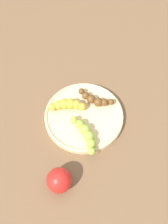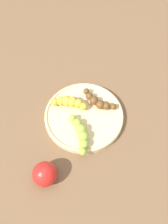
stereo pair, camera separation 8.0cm
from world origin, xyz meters
name	(u,v)px [view 2 (the right image)]	position (x,y,z in m)	size (l,w,h in m)	color
ground_plane	(84,118)	(0.00, 0.00, 0.00)	(2.40, 2.40, 0.00)	brown
fruit_bowl	(84,116)	(0.00, 0.00, 0.01)	(0.26, 0.26, 0.02)	#D1B784
banana_overripe	(98,101)	(0.06, 0.02, 0.03)	(0.07, 0.12, 0.03)	#593819
banana_spotted	(69,102)	(-0.02, 0.06, 0.04)	(0.10, 0.09, 0.04)	gold
banana_green	(81,133)	(-0.05, -0.06, 0.04)	(0.06, 0.14, 0.03)	#8CAD38
apple_red	(45,174)	(-0.20, -0.12, 0.04)	(0.07, 0.07, 0.07)	red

